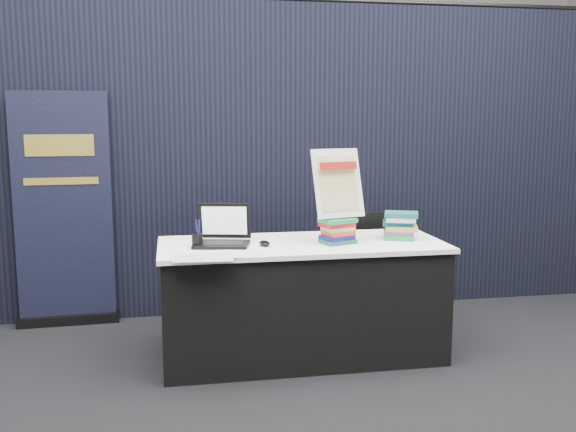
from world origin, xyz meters
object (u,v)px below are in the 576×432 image
at_px(book_stack_short, 399,226).
at_px(stacking_chair, 372,266).
at_px(display_table, 302,299).
at_px(laptop, 221,235).
at_px(info_sign, 338,184).
at_px(pullup_banner, 64,223).
at_px(book_stack_tall, 339,231).

distance_m(book_stack_short, stacking_chair, 0.59).
bearing_deg(display_table, stacking_chair, 36.81).
height_order(display_table, laptop, laptop).
height_order(book_stack_short, stacking_chair, book_stack_short).
xyz_separation_m(laptop, info_sign, (0.74, -0.05, 0.31)).
height_order(pullup_banner, stacking_chair, pullup_banner).
xyz_separation_m(display_table, pullup_banner, (-1.59, 0.95, 0.39)).
distance_m(book_stack_short, pullup_banner, 2.43).
relative_size(laptop, stacking_chair, 0.45).
relative_size(display_table, stacking_chair, 2.15).
bearing_deg(pullup_banner, laptop, -43.17).
bearing_deg(laptop, pullup_banner, 152.03).
relative_size(laptop, book_stack_short, 1.55).
height_order(info_sign, stacking_chair, info_sign).
height_order(book_stack_tall, book_stack_short, book_stack_short).
bearing_deg(laptop, book_stack_tall, 6.97).
relative_size(display_table, book_stack_tall, 7.67).
bearing_deg(pullup_banner, stacking_chair, -14.75).
distance_m(info_sign, pullup_banner, 2.09).
bearing_deg(display_table, info_sign, -7.97).
height_order(book_stack_tall, pullup_banner, pullup_banner).
height_order(display_table, book_stack_tall, book_stack_tall).
bearing_deg(book_stack_tall, laptop, 174.07).
distance_m(laptop, pullup_banner, 1.43).
bearing_deg(pullup_banner, book_stack_short, -25.03).
height_order(book_stack_short, info_sign, info_sign).
relative_size(book_stack_tall, info_sign, 0.52).
bearing_deg(info_sign, pullup_banner, 137.09).
bearing_deg(book_stack_short, display_table, -179.28).
height_order(book_stack_tall, stacking_chair, book_stack_tall).
xyz_separation_m(display_table, laptop, (-0.51, 0.01, 0.43)).
bearing_deg(book_stack_tall, stacking_chair, 53.15).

